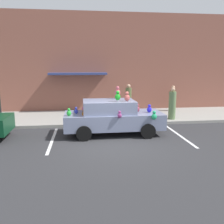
# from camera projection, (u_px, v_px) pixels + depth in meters

# --- Properties ---
(ground_plane) EXTENTS (60.00, 60.00, 0.00)m
(ground_plane) POSITION_uv_depth(u_px,v_px,m) (115.00, 145.00, 9.58)
(ground_plane) COLOR #2D2D30
(sidewalk) EXTENTS (24.00, 4.00, 0.15)m
(sidewalk) POSITION_uv_depth(u_px,v_px,m) (103.00, 117.00, 14.43)
(sidewalk) COLOR gray
(sidewalk) RESTS_ON ground
(storefront_building) EXTENTS (24.00, 1.25, 6.40)m
(storefront_building) POSITION_uv_depth(u_px,v_px,m) (99.00, 63.00, 15.93)
(storefront_building) COLOR brown
(storefront_building) RESTS_ON ground
(parking_stripe_front) EXTENTS (0.12, 3.60, 0.01)m
(parking_stripe_front) POSITION_uv_depth(u_px,v_px,m) (179.00, 135.00, 10.93)
(parking_stripe_front) COLOR silver
(parking_stripe_front) RESTS_ON ground
(parking_stripe_rear) EXTENTS (0.12, 3.60, 0.01)m
(parking_stripe_rear) POSITION_uv_depth(u_px,v_px,m) (52.00, 140.00, 10.24)
(parking_stripe_rear) COLOR silver
(parking_stripe_rear) RESTS_ON ground
(plush_covered_car) EXTENTS (4.37, 2.04, 2.14)m
(plush_covered_car) POSITION_uv_depth(u_px,v_px,m) (113.00, 117.00, 10.98)
(plush_covered_car) COLOR gray
(plush_covered_car) RESTS_ON ground
(teddy_bear_on_sidewalk) EXTENTS (0.29, 0.24, 0.56)m
(teddy_bear_on_sidewalk) POSITION_uv_depth(u_px,v_px,m) (136.00, 116.00, 13.15)
(teddy_bear_on_sidewalk) COLOR beige
(teddy_bear_on_sidewalk) RESTS_ON sidewalk
(pedestrian_near_shopfront) EXTENTS (0.36, 0.36, 1.81)m
(pedestrian_near_shopfront) POSITION_uv_depth(u_px,v_px,m) (128.00, 100.00, 14.78)
(pedestrian_near_shopfront) COLOR #535E36
(pedestrian_near_shopfront) RESTS_ON sidewalk
(pedestrian_walking_past) EXTENTS (0.39, 0.39, 1.75)m
(pedestrian_walking_past) POSITION_uv_depth(u_px,v_px,m) (172.00, 105.00, 13.36)
(pedestrian_walking_past) COLOR #627E50
(pedestrian_walking_past) RESTS_ON sidewalk
(pedestrian_by_lamp) EXTENTS (0.32, 0.32, 1.64)m
(pedestrian_by_lamp) POSITION_uv_depth(u_px,v_px,m) (173.00, 99.00, 15.78)
(pedestrian_by_lamp) COLOR #493E2A
(pedestrian_by_lamp) RESTS_ON sidewalk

